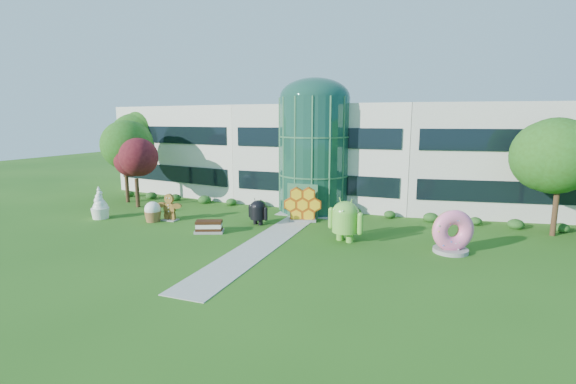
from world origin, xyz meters
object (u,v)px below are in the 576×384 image
at_px(android_green, 345,218).
at_px(donut, 452,231).
at_px(android_black, 258,210).
at_px(gingerbread, 170,207).

height_order(android_green, donut, android_green).
distance_m(android_green, donut, 6.56).
height_order(android_black, donut, donut).
xyz_separation_m(android_green, android_black, (-7.24, 1.97, -0.48)).
distance_m(android_black, gingerbread, 7.23).
bearing_deg(donut, gingerbread, 151.05).
distance_m(donut, gingerbread, 20.91).
xyz_separation_m(donut, gingerbread, (-20.90, 0.71, -0.25)).
relative_size(donut, gingerbread, 1.13).
height_order(android_green, gingerbread, android_green).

